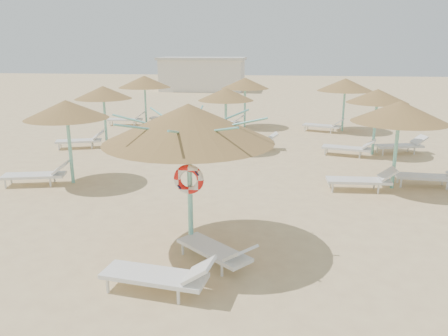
# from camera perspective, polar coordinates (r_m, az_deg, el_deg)

# --- Properties ---
(ground) EXTENTS (120.00, 120.00, 0.00)m
(ground) POSITION_cam_1_polar(r_m,az_deg,el_deg) (9.69, -4.99, -10.59)
(ground) COLOR #DFC088
(ground) RESTS_ON ground
(main_palapa) EXTENTS (3.53, 3.53, 3.16)m
(main_palapa) POSITION_cam_1_polar(r_m,az_deg,el_deg) (8.95, -4.65, 5.80)
(main_palapa) COLOR #78D0BF
(main_palapa) RESTS_ON ground
(lounger_main_a) EXTENTS (2.11, 0.88, 0.74)m
(lounger_main_a) POSITION_cam_1_polar(r_m,az_deg,el_deg) (8.05, -8.18, -13.68)
(lounger_main_a) COLOR white
(lounger_main_a) RESTS_ON ground
(lounger_main_b) EXTENTS (1.79, 1.61, 0.68)m
(lounger_main_b) POSITION_cam_1_polar(r_m,az_deg,el_deg) (8.89, -0.83, -10.74)
(lounger_main_b) COLOR white
(lounger_main_b) RESTS_ON ground
(palapa_field) EXTENTS (18.63, 13.73, 2.72)m
(palapa_field) POSITION_cam_1_polar(r_m,az_deg,el_deg) (18.71, 4.77, 9.49)
(palapa_field) COLOR #78D0BF
(palapa_field) RESTS_ON ground
(service_hut) EXTENTS (8.40, 4.40, 3.25)m
(service_hut) POSITION_cam_1_polar(r_m,az_deg,el_deg) (44.28, -2.82, 12.17)
(service_hut) COLOR silver
(service_hut) RESTS_ON ground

